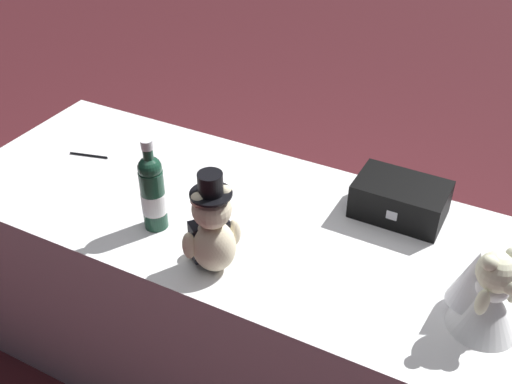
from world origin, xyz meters
The scene contains 7 objects.
ground_plane centered at (0.00, 0.00, 0.00)m, with size 12.00×12.00×0.00m, color #47191E.
reception_table centered at (0.00, 0.00, 0.37)m, with size 2.04×0.75×0.74m, color white.
teddy_bear_groom centered at (-0.01, -0.24, 0.86)m, with size 0.16×0.15×0.31m.
teddy_bear_bride centered at (0.68, -0.11, 0.84)m, with size 0.23×0.22×0.24m.
champagne_bottle centered at (-0.25, -0.17, 0.87)m, with size 0.07×0.07×0.30m.
signing_pen centered at (-0.69, 0.04, 0.74)m, with size 0.15×0.04×0.01m.
gift_case_black centered at (0.38, 0.22, 0.80)m, with size 0.28×0.18×0.11m.
Camera 1 is at (0.67, -1.27, 1.86)m, focal length 41.73 mm.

